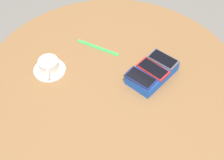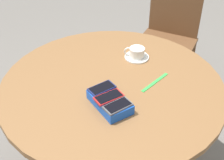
% 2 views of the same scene
% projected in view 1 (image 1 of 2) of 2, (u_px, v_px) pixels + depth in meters
% --- Properties ---
extents(round_table, '(1.15, 1.15, 0.74)m').
position_uv_depth(round_table, '(112.00, 97.00, 1.67)').
color(round_table, '#2D2D2D').
rests_on(round_table, ground_plane).
extents(phone_box, '(0.22, 0.14, 0.05)m').
position_uv_depth(phone_box, '(152.00, 73.00, 1.60)').
color(phone_box, blue).
rests_on(phone_box, round_table).
extents(phone_gray, '(0.08, 0.13, 0.01)m').
position_uv_depth(phone_gray, '(163.00, 59.00, 1.61)').
color(phone_gray, '#515156').
rests_on(phone_gray, phone_box).
extents(phone_red, '(0.07, 0.14, 0.01)m').
position_uv_depth(phone_red, '(153.00, 69.00, 1.58)').
color(phone_red, red).
rests_on(phone_red, phone_box).
extents(phone_navy, '(0.08, 0.13, 0.01)m').
position_uv_depth(phone_navy, '(141.00, 78.00, 1.55)').
color(phone_navy, navy).
rests_on(phone_navy, phone_box).
extents(saucer, '(0.14, 0.14, 0.01)m').
position_uv_depth(saucer, '(50.00, 70.00, 1.64)').
color(saucer, silver).
rests_on(saucer, round_table).
extents(coffee_cup, '(0.09, 0.10, 0.06)m').
position_uv_depth(coffee_cup, '(49.00, 65.00, 1.61)').
color(coffee_cup, silver).
rests_on(coffee_cup, saucer).
extents(lanyard_strap, '(0.08, 0.21, 0.00)m').
position_uv_depth(lanyard_strap, '(98.00, 48.00, 1.73)').
color(lanyard_strap, green).
rests_on(lanyard_strap, round_table).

